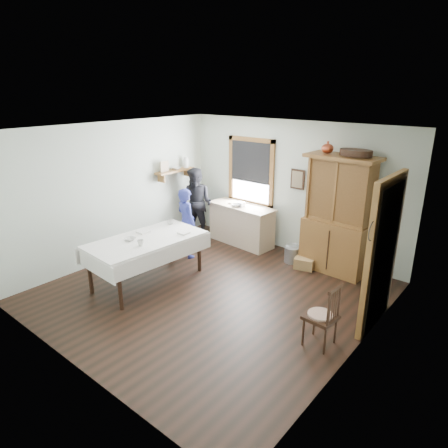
% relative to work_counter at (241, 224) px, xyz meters
% --- Properties ---
extents(room, '(5.01, 5.01, 2.70)m').
position_rel_work_counter_xyz_m(room, '(0.98, -2.12, 0.91)').
color(room, black).
rests_on(room, ground).
extents(window, '(1.18, 0.07, 1.48)m').
position_rel_work_counter_xyz_m(window, '(-0.02, 0.34, 1.18)').
color(window, white).
rests_on(window, room).
extents(doorway, '(0.09, 1.14, 2.22)m').
position_rel_work_counter_xyz_m(doorway, '(3.43, -1.27, 0.73)').
color(doorway, '#4D4237').
rests_on(doorway, room).
extents(wall_shelf, '(0.24, 1.00, 0.44)m').
position_rel_work_counter_xyz_m(wall_shelf, '(-1.39, -0.58, 1.14)').
color(wall_shelf, olive).
rests_on(wall_shelf, room).
extents(framed_picture, '(0.30, 0.04, 0.40)m').
position_rel_work_counter_xyz_m(framed_picture, '(1.13, 0.34, 1.11)').
color(framed_picture, black).
rests_on(framed_picture, room).
extents(rug_beater, '(0.01, 0.27, 0.27)m').
position_rel_work_counter_xyz_m(rug_beater, '(3.43, -1.82, 1.28)').
color(rug_beater, black).
rests_on(rug_beater, room).
extents(work_counter, '(1.56, 0.70, 0.87)m').
position_rel_work_counter_xyz_m(work_counter, '(0.00, 0.00, 0.00)').
color(work_counter, tan).
rests_on(work_counter, room).
extents(china_hutch, '(1.31, 0.67, 2.18)m').
position_rel_work_counter_xyz_m(china_hutch, '(2.17, 0.02, 0.66)').
color(china_hutch, olive).
rests_on(china_hutch, room).
extents(dining_table, '(1.23, 2.13, 0.82)m').
position_rel_work_counter_xyz_m(dining_table, '(-0.16, -2.53, -0.03)').
color(dining_table, white).
rests_on(dining_table, room).
extents(spindle_chair, '(0.45, 0.45, 0.92)m').
position_rel_work_counter_xyz_m(spindle_chair, '(3.04, -2.26, 0.03)').
color(spindle_chair, black).
rests_on(spindle_chair, room).
extents(pail, '(0.34, 0.34, 0.32)m').
position_rel_work_counter_xyz_m(pail, '(1.39, -0.17, -0.28)').
color(pail, gray).
rests_on(pail, room).
extents(wicker_basket, '(0.42, 0.34, 0.21)m').
position_rel_work_counter_xyz_m(wicker_basket, '(1.73, -0.28, -0.33)').
color(wicker_basket, olive).
rests_on(wicker_basket, room).
extents(woman_blue, '(0.55, 0.43, 1.32)m').
position_rel_work_counter_xyz_m(woman_blue, '(-0.43, -1.27, 0.23)').
color(woman_blue, navy).
rests_on(woman_blue, room).
extents(figure_dark, '(0.82, 0.69, 1.49)m').
position_rel_work_counter_xyz_m(figure_dark, '(-1.02, -0.34, 0.31)').
color(figure_dark, black).
rests_on(figure_dark, room).
extents(table_cup_a, '(0.13, 0.13, 0.10)m').
position_rel_work_counter_xyz_m(table_cup_a, '(-0.39, -1.73, 0.43)').
color(table_cup_a, silver).
rests_on(table_cup_a, dining_table).
extents(table_cup_b, '(0.11, 0.11, 0.10)m').
position_rel_work_counter_xyz_m(table_cup_b, '(0.03, -2.79, 0.44)').
color(table_cup_b, silver).
rests_on(table_cup_b, dining_table).
extents(table_bowl, '(0.23, 0.23, 0.05)m').
position_rel_work_counter_xyz_m(table_bowl, '(-0.31, -2.75, 0.41)').
color(table_bowl, silver).
rests_on(table_bowl, dining_table).
extents(counter_book, '(0.24, 0.27, 0.02)m').
position_rel_work_counter_xyz_m(counter_book, '(-0.34, 0.01, 0.45)').
color(counter_book, '#7B6B52').
rests_on(counter_book, work_counter).
extents(counter_bowl, '(0.19, 0.19, 0.06)m').
position_rel_work_counter_xyz_m(counter_bowl, '(-0.06, -0.15, 0.46)').
color(counter_bowl, silver).
rests_on(counter_bowl, work_counter).
extents(shelf_bowl, '(0.22, 0.22, 0.05)m').
position_rel_work_counter_xyz_m(shelf_bowl, '(-1.39, -0.57, 1.16)').
color(shelf_bowl, silver).
rests_on(shelf_bowl, wall_shelf).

